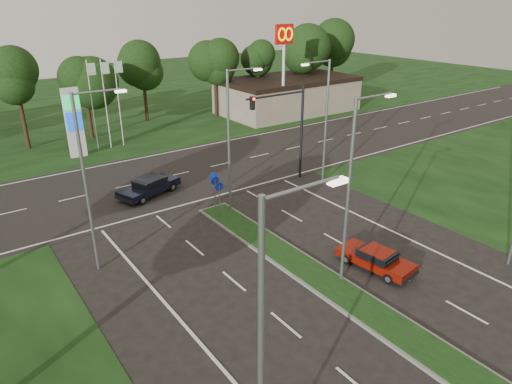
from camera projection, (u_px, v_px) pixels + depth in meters
ground at (439, 360)px, 17.44m from camera, size 160.00×160.00×0.00m
verge_far at (61, 107)px, 58.57m from camera, size 160.00×50.00×0.02m
cross_road at (166, 177)px, 35.39m from camera, size 160.00×12.00×0.02m
median_kerb at (360, 306)px, 20.41m from camera, size 2.00×26.00×0.12m
commercial_building at (288, 95)px, 55.41m from camera, size 16.00×9.00×4.00m
streetlight_median_near at (352, 184)px, 20.49m from camera, size 2.53×0.22×9.00m
streetlight_median_far at (231, 134)px, 27.96m from camera, size 2.53×0.22×9.00m
streetlight_left_near at (268, 342)px, 11.00m from camera, size 2.53×0.22×9.00m
streetlight_left_far at (89, 175)px, 21.47m from camera, size 2.53×0.22×9.00m
streetlight_right_far at (324, 117)px, 32.16m from camera, size 2.53×0.22×9.00m
traffic_signal at (288, 120)px, 32.95m from camera, size 5.10×0.42×7.00m
median_signs at (216, 187)px, 29.04m from camera, size 1.16×1.76×2.38m
gas_pylon at (76, 121)px, 38.87m from camera, size 5.80×1.26×8.00m
mcdonalds_sign at (284, 48)px, 47.92m from camera, size 2.20×0.47×10.40m
treeline_far at (91, 65)px, 44.70m from camera, size 6.00×6.00×9.90m
red_sedan at (376, 258)px, 23.16m from camera, size 2.09×4.07×1.07m
navy_sedan at (149, 186)px, 31.92m from camera, size 4.81×3.20×1.22m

